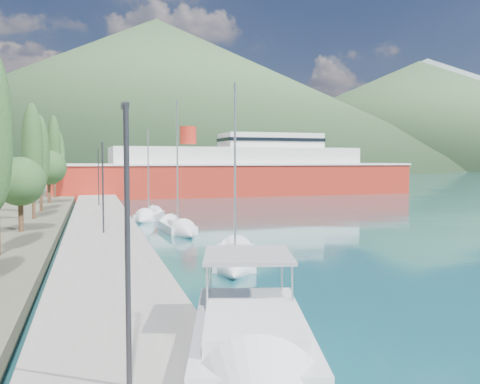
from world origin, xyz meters
name	(u,v)px	position (x,y,z in m)	size (l,w,h in m)	color
ground	(131,182)	(0.00, 120.00, 0.00)	(1400.00, 1400.00, 0.00)	#124850
quay	(101,222)	(-9.00, 26.00, 0.40)	(5.00, 88.00, 0.80)	gray
hills_far	(217,102)	(138.59, 618.73, 77.39)	(1480.00, 900.00, 180.00)	slate
hills_near	(238,103)	(98.04, 372.50, 49.18)	(1010.00, 520.00, 115.00)	#385632
tree_row	(39,159)	(-14.49, 33.21, 5.82)	(4.02, 65.28, 10.93)	#47301E
lamp_posts	(103,184)	(-9.00, 15.05, 4.08)	(0.15, 48.84, 6.06)	#2D2D33
motor_cruiser	(254,380)	(-6.19, -9.49, 0.62)	(5.30, 10.54, 3.74)	black
sailboat_near	(235,264)	(-2.66, 5.47, 0.29)	(4.16, 7.73, 10.65)	silver
sailboat_mid	(182,230)	(-3.08, 19.51, 0.28)	(2.51, 7.88, 11.18)	silver
sailboat_far	(146,218)	(-4.90, 29.34, 0.27)	(3.97, 6.70, 9.38)	silver
ferry	(238,173)	(13.40, 63.51, 3.54)	(59.06, 15.20, 11.62)	#AB2417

